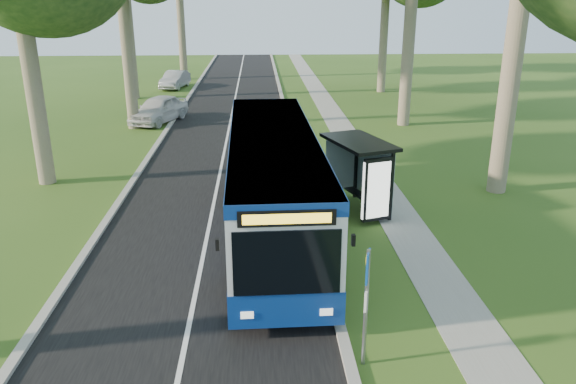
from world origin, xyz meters
The scene contains 12 objects.
ground centered at (0.00, 0.00, 0.00)m, with size 120.00×120.00×0.00m, color #32531A.
road centered at (-3.50, 10.00, 0.01)m, with size 7.00×100.00×0.02m, color black.
kerb_east centered at (0.00, 10.00, 0.06)m, with size 0.25×100.00×0.12m, color #9E9B93.
kerb_west centered at (-7.00, 10.00, 0.06)m, with size 0.25×100.00×0.12m, color #9E9B93.
centre_line centered at (-3.50, 10.00, 0.02)m, with size 0.12×100.00×0.01m, color white.
footpath centered at (3.00, 10.00, 0.01)m, with size 1.50×100.00×0.02m, color gray.
bus centered at (-1.38, 2.41, 1.69)m, with size 2.84×12.39×3.27m.
bus_stop_sign centered at (0.30, -4.61, 1.63)m, with size 0.16×0.36×2.62m.
bus_shelter centered at (1.79, 3.78, 1.81)m, with size 2.49×3.36×2.57m.
litter_bin centered at (0.61, 3.28, 0.44)m, with size 0.50×0.50×0.87m.
car_white centered at (-7.79, 19.50, 0.80)m, with size 1.88×4.67×1.59m, color silver.
car_silver centered at (-8.62, 32.78, 0.69)m, with size 1.47×4.21×1.39m, color #A4A7AC.
Camera 1 is at (-1.80, -14.39, 7.29)m, focal length 35.00 mm.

